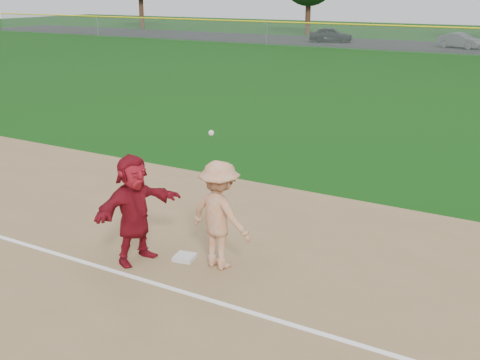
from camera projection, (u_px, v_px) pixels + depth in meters
The scene contains 7 objects.
ground at pixel (197, 271), 10.75m from camera, with size 160.00×160.00×0.00m, color #0D3C0B.
foul_line at pixel (170, 288), 10.09m from camera, with size 60.00×0.10×0.01m, color white.
first_base at pixel (185, 257), 11.16m from camera, with size 0.36×0.36×0.08m, color silver.
base_runner at pixel (134, 209), 10.84m from camera, with size 1.88×0.60×2.02m, color maroon.
car_left at pixel (331, 35), 55.63m from camera, with size 1.60×3.98×1.36m, color black.
car_mid at pixel (461, 41), 50.00m from camera, with size 1.32×3.78×1.24m, color #515358.
first_base_play at pixel (220, 215), 10.62m from camera, with size 1.37×0.93×2.51m.
Camera 1 is at (5.61, -8.00, 4.84)m, focal length 45.00 mm.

